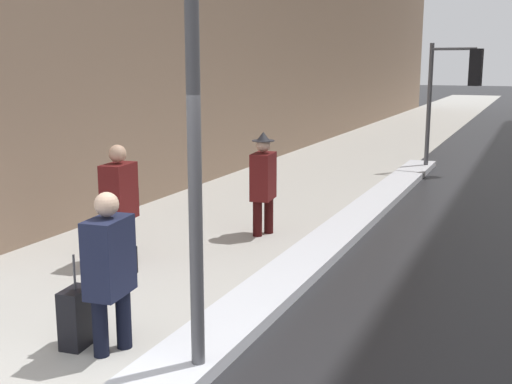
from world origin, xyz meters
TOP-DOWN VIEW (x-y plane):
  - sidewalk_slab at (-2.00, 15.00)m, footprint 4.00×80.00m
  - snow_bank_curb at (0.21, 6.34)m, footprint 0.69×15.26m
  - lamp_post at (0.40, 0.90)m, footprint 0.28×0.28m
  - traffic_light_near at (1.12, 13.18)m, footprint 1.31×0.33m
  - pedestrian_in_glasses at (-0.59, 1.01)m, footprint 0.36×0.74m
  - pedestrian_nearside at (-2.20, 3.43)m, footprint 0.37×0.77m
  - pedestrian_trailing at (-0.95, 5.55)m, footprint 0.36×0.55m
  - rolling_suitcase at (-0.98, 0.97)m, footprint 0.26×0.38m

SIDE VIEW (x-z plane):
  - sidewalk_slab at x=-2.00m, z-range 0.00..0.01m
  - snow_bank_curb at x=0.21m, z-range 0.00..0.14m
  - rolling_suitcase at x=-0.98m, z-range -0.17..0.78m
  - pedestrian_in_glasses at x=-0.59m, z-range 0.08..1.67m
  - pedestrian_trailing at x=-0.95m, z-range 0.08..1.76m
  - pedestrian_nearside at x=-2.20m, z-range 0.09..1.76m
  - traffic_light_near at x=1.12m, z-range 0.71..3.96m
  - lamp_post at x=0.40m, z-range 0.49..5.64m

